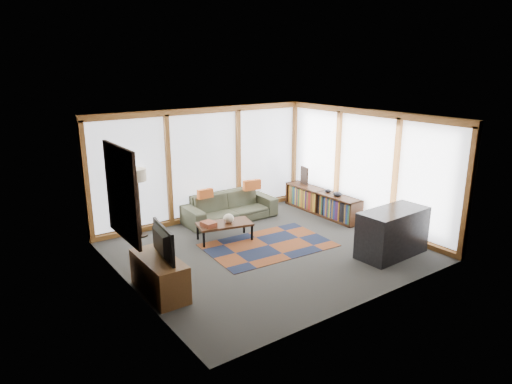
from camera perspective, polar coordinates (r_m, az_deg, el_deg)
ground at (r=9.06m, az=1.48°, el=-7.27°), size 5.50×5.50×0.00m
room_envelope at (r=9.30m, az=1.91°, el=3.32°), size 5.52×5.02×2.62m
rug at (r=9.28m, az=1.56°, el=-6.66°), size 2.57×1.75×0.01m
sofa at (r=10.65m, az=-3.28°, el=-1.87°), size 2.21×0.90×0.64m
pillow_left at (r=10.24m, az=-6.36°, el=-0.21°), size 0.37×0.12×0.20m
pillow_right at (r=10.83m, az=-0.51°, el=0.89°), size 0.45×0.20×0.24m
floor_lamp at (r=9.84m, az=-14.38°, el=-1.34°), size 0.37×0.37×1.47m
coffee_table at (r=9.51m, az=-3.93°, el=-4.95°), size 1.21×0.80×0.37m
book_stack at (r=9.28m, az=-5.96°, el=-4.02°), size 0.27×0.32×0.10m
vase at (r=9.44m, az=-3.44°, el=-3.30°), size 0.25×0.25×0.19m
bookshelf at (r=11.21m, az=8.21°, el=-1.28°), size 0.42×2.29×0.57m
bowl_a at (r=10.74m, az=10.16°, el=-0.24°), size 0.21×0.21×0.11m
bowl_b at (r=11.02m, az=8.98°, el=0.17°), size 0.20×0.20×0.08m
shelf_picture at (r=11.67m, az=6.06°, el=2.06°), size 0.11×0.34×0.44m
tv_console at (r=7.51m, az=-11.98°, el=-10.19°), size 0.51×1.22×0.61m
television at (r=7.27m, az=-12.18°, el=-6.19°), size 0.23×0.93×0.53m
bar_counter at (r=9.08m, az=16.67°, el=-4.88°), size 1.44×0.71×0.90m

